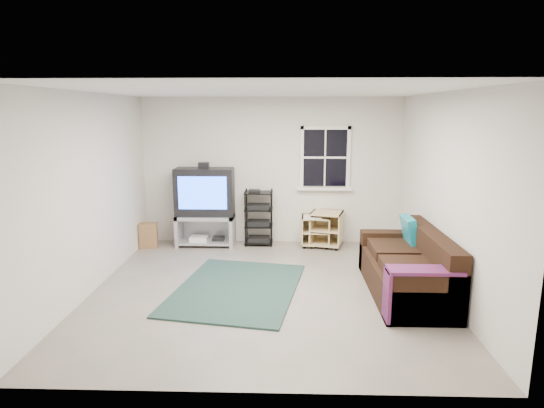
{
  "coord_description": "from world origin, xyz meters",
  "views": [
    {
      "loc": [
        0.26,
        -5.76,
        2.36
      ],
      "look_at": [
        0.07,
        0.4,
        1.09
      ],
      "focal_mm": 30.0,
      "sensor_mm": 36.0,
      "label": 1
    }
  ],
  "objects_px": {
    "tv_unit": "(205,200)",
    "side_table_left": "(327,227)",
    "side_table_right": "(315,228)",
    "av_rack": "(259,221)",
    "sofa": "(408,270)"
  },
  "relations": [
    {
      "from": "tv_unit",
      "to": "av_rack",
      "type": "relative_size",
      "value": 1.5
    },
    {
      "from": "av_rack",
      "to": "side_table_left",
      "type": "bearing_deg",
      "value": -1.97
    },
    {
      "from": "av_rack",
      "to": "side_table_right",
      "type": "height_order",
      "value": "av_rack"
    },
    {
      "from": "side_table_left",
      "to": "sofa",
      "type": "distance_m",
      "value": 2.31
    },
    {
      "from": "side_table_left",
      "to": "side_table_right",
      "type": "bearing_deg",
      "value": 178.65
    },
    {
      "from": "tv_unit",
      "to": "av_rack",
      "type": "xyz_separation_m",
      "value": [
        0.94,
        0.07,
        -0.38
      ]
    },
    {
      "from": "side_table_left",
      "to": "sofa",
      "type": "bearing_deg",
      "value": -67.74
    },
    {
      "from": "tv_unit",
      "to": "side_table_right",
      "type": "xyz_separation_m",
      "value": [
        1.95,
        0.04,
        -0.5
      ]
    },
    {
      "from": "tv_unit",
      "to": "av_rack",
      "type": "bearing_deg",
      "value": 4.52
    },
    {
      "from": "tv_unit",
      "to": "side_table_left",
      "type": "relative_size",
      "value": 2.3
    },
    {
      "from": "av_rack",
      "to": "sofa",
      "type": "bearing_deg",
      "value": -46.15
    },
    {
      "from": "av_rack",
      "to": "side_table_left",
      "type": "xyz_separation_m",
      "value": [
        1.22,
        -0.04,
        -0.1
      ]
    },
    {
      "from": "av_rack",
      "to": "side_table_right",
      "type": "relative_size",
      "value": 1.77
    },
    {
      "from": "tv_unit",
      "to": "side_table_right",
      "type": "height_order",
      "value": "tv_unit"
    },
    {
      "from": "tv_unit",
      "to": "side_table_left",
      "type": "distance_m",
      "value": 2.21
    }
  ]
}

